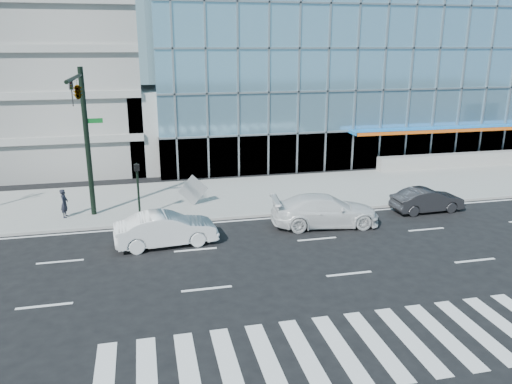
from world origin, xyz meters
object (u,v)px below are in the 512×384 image
white_sedan (166,229)px  white_suv (325,210)px  tilted_panel (193,190)px  pedestrian (64,203)px  ped_signal_post (138,182)px  dark_sedan (427,200)px  traffic_signal (81,109)px

white_sedan → white_suv: bearing=-89.6°
white_suv → tilted_panel: tilted_panel is taller
white_suv → pedestrian: (-13.54, 4.01, 0.11)m
ped_signal_post → dark_sedan: size_ratio=0.73×
ped_signal_post → white_sedan: bearing=-73.0°
ped_signal_post → white_suv: 10.15m
dark_sedan → tilted_panel: bearing=71.4°
traffic_signal → ped_signal_post: size_ratio=2.67×
ped_signal_post → dark_sedan: bearing=-8.1°
ped_signal_post → tilted_panel: ped_signal_post is taller
white_sedan → dark_sedan: bearing=-88.8°
traffic_signal → white_suv: 13.48m
dark_sedan → white_sedan: bearing=94.0°
pedestrian → dark_sedan: bearing=-89.4°
white_sedan → pedestrian: size_ratio=3.05×
white_suv → traffic_signal: bearing=82.8°
traffic_signal → white_sedan: bearing=-44.2°
white_suv → white_sedan: (-8.34, -0.85, -0.03)m
ped_signal_post → tilted_panel: (3.10, 1.45, -1.07)m
dark_sedan → pedestrian: 20.31m
traffic_signal → tilted_panel: traffic_signal is taller
ped_signal_post → white_suv: ped_signal_post is taller
white_sedan → dark_sedan: 14.96m
ped_signal_post → pedestrian: size_ratio=1.90×
white_suv → pedestrian: 14.12m
traffic_signal → ped_signal_post: 4.75m
white_sedan → tilted_panel: bearing=-24.4°
dark_sedan → traffic_signal: bearing=81.6°
traffic_signal → white_suv: (12.06, -2.77, -5.34)m
dark_sedan → tilted_panel: (-12.99, 3.74, 0.39)m
pedestrian → white_suv: bearing=-97.0°
white_suv → white_sedan: size_ratio=1.18×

